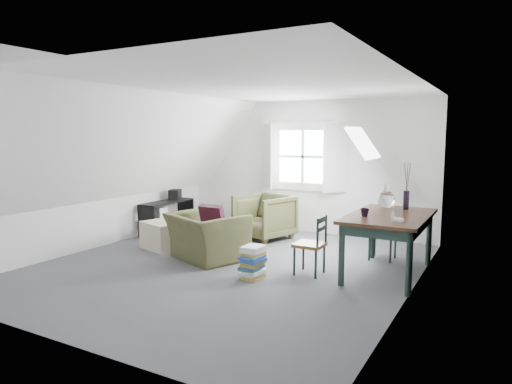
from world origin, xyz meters
The scene contains 24 objects.
floor centered at (0.00, 0.00, 0.00)m, with size 5.50×5.50×0.00m, color #4D4D52.
ceiling centered at (0.00, 0.00, 2.50)m, with size 5.50×5.50×0.00m, color white.
wall_back centered at (0.00, 2.75, 1.25)m, with size 5.00×5.00×0.00m, color silver.
wall_front centered at (0.00, -2.75, 1.25)m, with size 5.00×5.00×0.00m, color silver.
wall_left centered at (-2.50, 0.00, 1.25)m, with size 5.50×5.50×0.00m, color silver.
wall_right centered at (2.50, 0.00, 1.25)m, with size 5.50×5.50×0.00m, color silver.
slope_left centered at (-1.55, 0.00, 1.78)m, with size 5.50×5.50×0.00m, color white.
slope_right centered at (1.55, 0.00, 1.78)m, with size 5.50×5.50×0.00m, color white.
dormer_window centered at (0.00, 2.68, 1.45)m, with size 1.71×0.35×1.30m.
skylight centered at (1.55, 1.30, 1.75)m, with size 0.55×0.75×0.04m, color white.
armchair_near centered at (-0.47, 0.18, 0.00)m, with size 1.07×0.93×0.69m, color #424225.
armchair_far centered at (-0.36, 1.82, 0.00)m, with size 0.86×0.89×0.81m, color #424225.
throw_pillow centered at (-0.47, 0.33, 0.62)m, with size 0.38×0.11×0.38m, color #380F20.
ottoman centered at (-1.44, 0.44, 0.22)m, with size 0.67×0.67×0.44m, color #C2B192.
dining_table centered at (2.09, 0.73, 0.71)m, with size 0.98×1.63×0.82m.
demijohn centered at (1.94, 1.18, 0.96)m, with size 0.25×0.25×0.35m.
vase_twigs centered at (2.19, 1.28, 0.96)m, with size 0.08×0.09×0.66m.
cup centered at (1.84, 0.43, 0.82)m, with size 0.11×0.11×0.10m, color black.
paper_box centered at (2.29, 0.28, 0.84)m, with size 0.12×0.08×0.04m, color white.
dining_chair_far centered at (1.85, 1.42, 0.43)m, with size 0.38×0.38×0.82m.
dining_chair_near centered at (1.20, 0.24, 0.42)m, with size 0.38×0.38×0.80m.
media_shelf centered at (-2.24, 1.34, 0.27)m, with size 0.39×1.18×0.60m.
electronics_box centered at (-2.24, 1.63, 0.70)m, with size 0.19×0.27×0.21m, color black.
magazine_stack centered at (0.58, -0.27, 0.21)m, with size 0.31×0.37×0.42m.
Camera 1 is at (3.43, -5.32, 1.86)m, focal length 32.00 mm.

